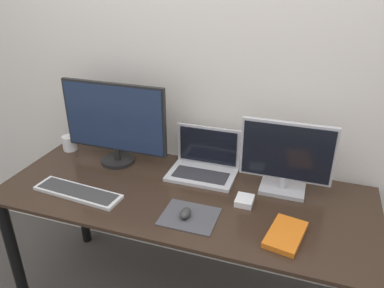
# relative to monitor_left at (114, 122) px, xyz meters

# --- Properties ---
(wall_back) EXTENTS (7.00, 0.05, 2.50)m
(wall_back) POSITION_rel_monitor_left_xyz_m (0.46, 0.25, 0.25)
(wall_back) COLOR silver
(wall_back) RESTS_ON ground_plane
(desk) EXTENTS (1.81, 0.73, 0.76)m
(desk) POSITION_rel_monitor_left_xyz_m (0.46, -0.18, -0.37)
(desk) COLOR #332319
(desk) RESTS_ON ground_plane
(monitor_left) EXTENTS (0.59, 0.18, 0.46)m
(monitor_left) POSITION_rel_monitor_left_xyz_m (0.00, 0.00, 0.00)
(monitor_left) COLOR black
(monitor_left) RESTS_ON desk
(monitor_right) EXTENTS (0.44, 0.15, 0.36)m
(monitor_right) POSITION_rel_monitor_left_xyz_m (0.91, -0.00, -0.06)
(monitor_right) COLOR #B2B2B7
(monitor_right) RESTS_ON desk
(laptop) EXTENTS (0.35, 0.23, 0.24)m
(laptop) POSITION_rel_monitor_left_xyz_m (0.49, 0.04, -0.18)
(laptop) COLOR silver
(laptop) RESTS_ON desk
(keyboard) EXTENTS (0.46, 0.16, 0.02)m
(keyboard) POSITION_rel_monitor_left_xyz_m (-0.02, -0.35, -0.23)
(keyboard) COLOR silver
(keyboard) RESTS_ON desk
(mousepad) EXTENTS (0.24, 0.20, 0.00)m
(mousepad) POSITION_rel_monitor_left_xyz_m (0.55, -0.35, -0.24)
(mousepad) COLOR #47474C
(mousepad) RESTS_ON desk
(mouse) EXTENTS (0.05, 0.08, 0.04)m
(mouse) POSITION_rel_monitor_left_xyz_m (0.53, -0.36, -0.22)
(mouse) COLOR #333333
(mouse) RESTS_ON mousepad
(book) EXTENTS (0.17, 0.24, 0.02)m
(book) POSITION_rel_monitor_left_xyz_m (0.96, -0.35, -0.23)
(book) COLOR orange
(book) RESTS_ON desk
(mug) EXTENTS (0.08, 0.08, 0.09)m
(mug) POSITION_rel_monitor_left_xyz_m (-0.35, 0.04, -0.20)
(mug) COLOR white
(mug) RESTS_ON desk
(power_brick) EXTENTS (0.08, 0.09, 0.03)m
(power_brick) POSITION_rel_monitor_left_xyz_m (0.76, -0.17, -0.23)
(power_brick) COLOR white
(power_brick) RESTS_ON desk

